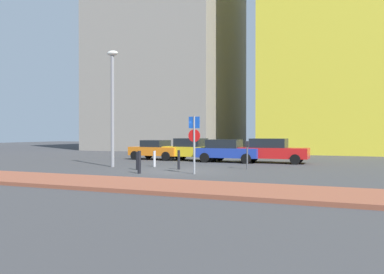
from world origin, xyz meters
name	(u,v)px	position (x,y,z in m)	size (l,w,h in m)	color
ground_plane	(177,171)	(0.00, 0.00, 0.00)	(120.00, 120.00, 0.00)	#38383A
sidewalk_brick	(109,183)	(0.00, -6.08, 0.07)	(40.00, 3.25, 0.14)	brown
parked_car_orange	(157,150)	(-5.25, 7.69, 0.74)	(4.05, 2.29, 1.43)	orange
parked_car_yellow	(194,149)	(-2.23, 7.62, 0.80)	(4.56, 2.29, 1.58)	gold
parked_car_blue	(228,150)	(0.41, 7.14, 0.79)	(4.15, 2.02, 1.52)	#1E389E
parked_car_red	(272,150)	(3.28, 7.54, 0.82)	(4.58, 1.99, 1.59)	red
parking_sign_post	(194,138)	(1.39, -1.09, 1.73)	(0.60, 0.10, 2.75)	gray
parking_meter	(247,151)	(3.02, 2.42, 0.97)	(0.18, 0.14, 1.51)	#4C4C51
street_lamp	(113,98)	(-4.53, 0.92, 3.96)	(0.70, 0.36, 6.69)	gray
traffic_bollard_near	(138,161)	(-2.22, -0.20, 0.48)	(0.17, 0.17, 0.96)	black
traffic_bollard_mid	(154,159)	(-2.36, 1.94, 0.46)	(0.15, 0.15, 0.92)	#B7B7BC
traffic_bollard_far	(179,160)	(-0.32, 0.88, 0.52)	(0.14, 0.14, 1.03)	black
traffic_bollard_edge	(139,162)	(-1.15, -1.87, 0.55)	(0.16, 0.16, 1.09)	black
building_colorful_midrise	(363,12)	(8.80, 25.66, 14.13)	(18.48, 14.93, 28.26)	gold
building_under_construction	(169,53)	(-13.14, 25.96, 11.81)	(15.38, 14.99, 23.62)	gray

